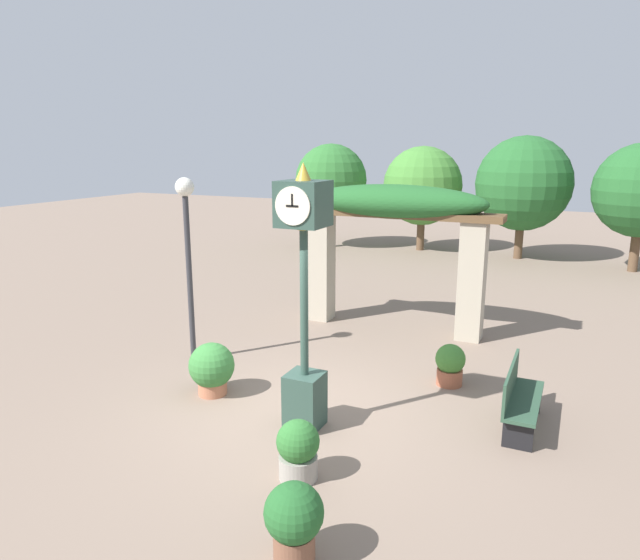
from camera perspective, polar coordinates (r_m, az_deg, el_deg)
The scene contains 10 objects.
ground_plane at distance 8.54m, azimuth -2.33°, elevation -13.20°, with size 60.00×60.00×0.00m, color #7F6B5B.
pedestal_clock at distance 7.52m, azimuth -1.60°, elevation -1.58°, with size 0.58×0.63×3.61m.
pergola at distance 11.83m, azimuth 7.39°, elevation 5.79°, with size 4.37×1.09×3.04m.
potted_plant_near_left at distance 9.57m, azimuth 12.88°, elevation -8.19°, with size 0.48×0.48×0.69m.
potted_plant_near_right at distance 5.72m, azimuth -2.62°, elevation -22.82°, with size 0.57×0.57×0.79m.
potted_plant_far_left at distance 6.91m, azimuth -2.21°, elevation -16.56°, with size 0.51×0.51×0.73m.
potted_plant_far_right at distance 9.13m, azimuth -10.78°, elevation -8.61°, with size 0.71×0.71×0.83m.
park_bench at distance 8.43m, azimuth 19.31°, elevation -11.11°, with size 0.42×1.48×0.89m.
lamp_post at distance 10.16m, azimuth -13.16°, elevation 4.77°, with size 0.33×0.33×3.28m.
tree_line at distance 20.52m, azimuth 15.75°, elevation 9.13°, with size 13.05×3.72×4.14m.
Camera 1 is at (3.51, -6.78, 3.81)m, focal length 32.00 mm.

